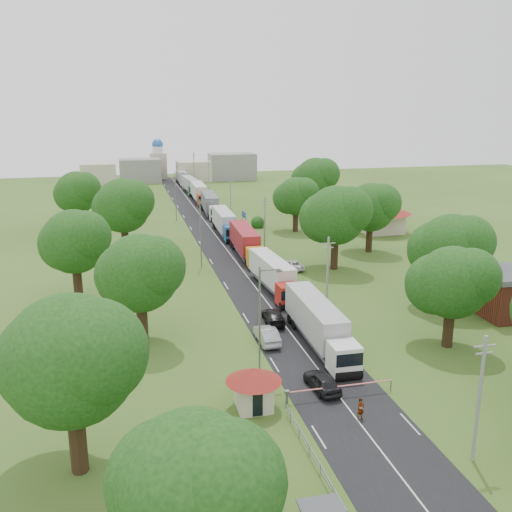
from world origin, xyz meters
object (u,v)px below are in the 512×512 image
object	(u,v)px
info_sign	(244,218)
truck_0	(319,323)
car_lane_front	(322,382)
car_lane_mid	(267,335)
guard_booth	(254,383)
pedestrian_near	(361,409)
boom_barrier	(324,389)

from	to	relation	value
info_sign	truck_0	bearing A→B (deg)	-93.95
car_lane_front	car_lane_mid	xyz separation A→B (m)	(-2.00, 10.50, 0.03)
car_lane_mid	guard_booth	bearing A→B (deg)	69.94
info_sign	pedestrian_near	bearing A→B (deg)	-94.45
guard_booth	car_lane_mid	xyz separation A→B (m)	(4.20, 12.00, -1.36)
truck_0	info_sign	bearing A→B (deg)	86.05
boom_barrier	info_sign	distance (m)	60.39
car_lane_mid	pedestrian_near	distance (m)	15.84
car_lane_front	truck_0	bearing A→B (deg)	-113.14
boom_barrier	info_sign	world-z (taller)	info_sign
guard_booth	truck_0	distance (m)	13.62
boom_barrier	info_sign	size ratio (longest dim) A/B	2.25
guard_booth	car_lane_mid	world-z (taller)	guard_booth
truck_0	pedestrian_near	distance (m)	13.91
guard_booth	pedestrian_near	distance (m)	8.34
boom_barrier	pedestrian_near	xyz separation A→B (m)	(1.61, -3.50, -0.04)
guard_booth	truck_0	bearing A→B (deg)	48.82
guard_booth	truck_0	size ratio (longest dim) A/B	0.28
guard_booth	car_lane_front	size ratio (longest dim) A/B	0.97
guard_booth	pedestrian_near	size ratio (longest dim) A/B	2.59
car_lane_front	pedestrian_near	size ratio (longest dim) A/B	2.67
car_lane_mid	pedestrian_near	size ratio (longest dim) A/B	2.85
boom_barrier	car_lane_mid	bearing A→B (deg)	97.79
car_lane_front	car_lane_mid	bearing A→B (deg)	-84.80
boom_barrier	guard_booth	bearing A→B (deg)	-179.99
boom_barrier	truck_0	world-z (taller)	truck_0
car_lane_mid	pedestrian_near	xyz separation A→B (m)	(3.26, -15.50, 0.05)
car_lane_front	pedestrian_near	distance (m)	5.16
car_lane_front	boom_barrier	bearing A→B (deg)	71.01
info_sign	car_lane_front	size ratio (longest dim) A/B	0.90
boom_barrier	info_sign	xyz separation A→B (m)	(6.56, 60.00, 2.11)
boom_barrier	car_lane_mid	xyz separation A→B (m)	(-1.64, 12.00, -0.09)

